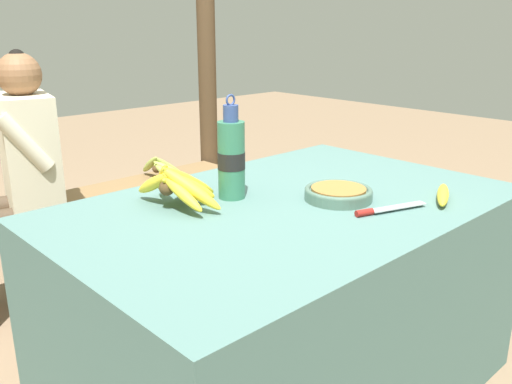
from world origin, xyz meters
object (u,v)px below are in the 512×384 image
seated_vendor (18,167)px  banana_bunch_green (161,167)px  water_bottle (231,158)px  wooden_bench (60,217)px  loose_banana_front (443,195)px  serving_bowl (338,193)px  banana_bunch_ripe (178,185)px  support_post_far (206,42)px  knife (381,210)px

seated_vendor → banana_bunch_green: 0.73m
water_bottle → seated_vendor: size_ratio=0.29×
wooden_bench → loose_banana_front: bearing=-68.5°
wooden_bench → banana_bunch_green: banana_bunch_green is taller
serving_bowl → banana_bunch_green: (0.19, 1.29, -0.20)m
banana_bunch_ripe → loose_banana_front: bearing=-39.3°
banana_bunch_ripe → support_post_far: 1.61m
banana_bunch_ripe → banana_bunch_green: bearing=59.2°
banana_bunch_ripe → banana_bunch_green: 1.18m
loose_banana_front → support_post_far: size_ratio=0.10×
seated_vendor → support_post_far: bearing=-156.5°
loose_banana_front → wooden_bench: (-0.59, 1.51, -0.32)m
knife → serving_bowl: bearing=105.8°
water_bottle → banana_bunch_green: 1.16m
water_bottle → support_post_far: size_ratio=0.15×
support_post_far → banana_bunch_green: bearing=-158.7°
knife → support_post_far: size_ratio=0.11×
support_post_far → serving_bowl: bearing=-113.9°
banana_bunch_ripe → water_bottle: bearing=-15.0°
banana_bunch_ripe → serving_bowl: banana_bunch_ripe is taller
serving_bowl → water_bottle: bearing=132.8°
banana_bunch_green → wooden_bench: bearing=-179.4°
serving_bowl → water_bottle: size_ratio=0.65×
water_bottle → seated_vendor: bearing=106.1°
support_post_far → knife: bearing=-111.9°
banana_bunch_green → banana_bunch_ripe: bearing=-120.8°
loose_banana_front → support_post_far: support_post_far is taller
loose_banana_front → wooden_bench: size_ratio=0.11×
serving_bowl → support_post_far: (0.65, 1.46, 0.40)m
loose_banana_front → banana_bunch_green: 1.53m
wooden_bench → seated_vendor: (-0.16, -0.02, 0.27)m
serving_bowl → water_bottle: (-0.23, 0.25, 0.11)m
banana_bunch_ripe → seated_vendor: seated_vendor is taller
water_bottle → wooden_bench: 1.13m
water_bottle → knife: water_bottle is taller
serving_bowl → loose_banana_front: size_ratio=1.00×
serving_bowl → wooden_bench: 1.37m
seated_vendor → banana_bunch_ripe: bearing=110.7°
banana_bunch_ripe → loose_banana_front: (0.63, -0.52, -0.05)m
banana_bunch_ripe → loose_banana_front: size_ratio=1.53×
banana_bunch_ripe → knife: banana_bunch_ripe is taller
knife → seated_vendor: (-0.51, 1.43, -0.05)m
knife → loose_banana_front: bearing=3.9°
loose_banana_front → knife: bearing=165.5°
knife → seated_vendor: size_ratio=0.21×
banana_bunch_ripe → loose_banana_front: 0.82m
serving_bowl → knife: (-0.01, -0.16, -0.01)m
wooden_bench → seated_vendor: size_ratio=1.70×
seated_vendor → support_post_far: support_post_far is taller
serving_bowl → seated_vendor: seated_vendor is taller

